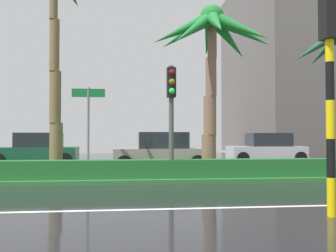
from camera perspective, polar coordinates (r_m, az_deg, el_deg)
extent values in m
cube|color=black|center=(15.14, -15.57, -7.45)|extent=(90.00, 42.00, 0.10)
cube|color=white|center=(8.36, -23.22, -11.80)|extent=(81.00, 0.14, 0.01)
cube|color=#2D6B33|center=(14.15, -16.20, -7.34)|extent=(85.50, 4.00, 0.15)
cube|color=#1E6028|center=(12.74, -17.24, -6.28)|extent=(76.50, 0.70, 0.60)
cylinder|color=brown|center=(14.18, -16.40, -3.28)|extent=(0.46, 0.46, 1.85)
cylinder|color=brown|center=(14.21, -16.51, 4.18)|extent=(0.41, 0.41, 1.85)
cylinder|color=brown|center=(14.48, -16.62, 11.50)|extent=(0.35, 0.35, 1.85)
cylinder|color=brown|center=(14.33, 6.12, -4.15)|extent=(0.54, 0.54, 1.43)
cylinder|color=brown|center=(14.30, 6.29, 1.59)|extent=(0.47, 0.47, 1.43)
cylinder|color=brown|center=(14.41, 6.45, 7.30)|extent=(0.41, 0.41, 1.43)
cylinder|color=brown|center=(14.66, 6.61, 12.87)|extent=(0.34, 0.34, 1.43)
sphere|color=#1E7630|center=(14.88, 6.60, 15.91)|extent=(0.90, 0.90, 0.90)
cone|color=#1E7630|center=(15.04, 10.87, 13.75)|extent=(2.47, 0.59, 1.51)
cone|color=#1E7630|center=(15.55, 9.02, 12.83)|extent=(2.21, 1.98, 1.70)
cone|color=#1E7630|center=(15.83, 6.11, 13.04)|extent=(0.83, 2.52, 1.47)
cone|color=#1E7630|center=(15.32, 2.71, 13.73)|extent=(2.24, 2.08, 1.38)
cone|color=#1E7630|center=(14.51, 2.23, 14.19)|extent=(2.46, 0.59, 1.56)
cone|color=#1E7630|center=(13.91, 4.00, 14.33)|extent=(2.17, 1.96, 1.79)
cone|color=#1E7630|center=(13.69, 7.24, 15.06)|extent=(0.79, 2.48, 1.61)
cone|color=#1E7630|center=(14.29, 10.63, 14.30)|extent=(2.23, 1.99, 1.63)
cone|color=#275736|center=(17.79, 22.72, 10.79)|extent=(1.21, 2.36, 1.67)
cone|color=#275736|center=(17.11, 21.79, 11.27)|extent=(2.28, 1.59, 1.68)
cone|color=#275736|center=(16.27, 23.25, 12.56)|extent=(2.36, 1.62, 1.39)
cylinder|color=#4C4C47|center=(12.34, 0.49, 0.62)|extent=(0.16, 0.16, 3.67)
cube|color=black|center=(12.46, 0.49, 6.52)|extent=(0.28, 0.32, 0.96)
sphere|color=maroon|center=(12.34, 0.59, 8.01)|extent=(0.20, 0.20, 0.20)
sphere|color=#7F600F|center=(12.29, 0.59, 6.63)|extent=(0.20, 0.20, 0.20)
sphere|color=#1EEA3F|center=(12.25, 0.59, 5.24)|extent=(0.20, 0.20, 0.20)
cylinder|color=slate|center=(12.98, -11.85, -0.93)|extent=(0.08, 0.08, 3.00)
cube|color=#146B2D|center=(13.07, -11.81, 4.87)|extent=(1.10, 0.03, 0.28)
cylinder|color=yellow|center=(7.90, 23.24, -9.74)|extent=(0.16, 0.16, 0.73)
cylinder|color=black|center=(7.83, 23.18, -4.45)|extent=(0.16, 0.16, 0.73)
cylinder|color=yellow|center=(7.82, 23.11, 0.90)|extent=(0.16, 0.16, 0.73)
cylinder|color=black|center=(7.89, 23.05, 6.20)|extent=(0.16, 0.16, 0.73)
cylinder|color=yellow|center=(8.02, 22.99, 11.37)|extent=(0.16, 0.16, 0.73)
cylinder|color=black|center=(8.21, 22.93, 16.34)|extent=(0.16, 0.16, 0.73)
cube|color=black|center=(8.16, 22.95, 15.11)|extent=(0.28, 0.32, 0.96)
sphere|color=maroon|center=(8.39, 22.33, 16.77)|extent=(0.20, 0.20, 0.20)
sphere|color=yellow|center=(8.30, 22.35, 14.81)|extent=(0.20, 0.20, 0.20)
sphere|color=#0F591E|center=(8.22, 22.37, 12.80)|extent=(0.20, 0.20, 0.20)
cube|color=#195133|center=(21.43, -19.13, -3.95)|extent=(4.30, 1.76, 0.72)
cube|color=#1E2328|center=(21.38, -18.71, -1.98)|extent=(2.30, 1.58, 0.76)
cylinder|color=black|center=(22.72, -22.72, -4.44)|extent=(0.68, 0.22, 0.68)
cylinder|color=black|center=(20.26, -15.11, -4.86)|extent=(0.68, 0.22, 0.68)
cylinder|color=black|center=(22.04, -14.42, -4.60)|extent=(0.68, 0.22, 0.68)
cube|color=gray|center=(17.97, -1.27, -4.50)|extent=(4.30, 1.76, 0.72)
cube|color=#1E2328|center=(17.97, -0.79, -2.15)|extent=(2.30, 1.58, 0.76)
cylinder|color=black|center=(17.01, -6.56, -5.53)|extent=(0.68, 0.22, 0.68)
cylinder|color=black|center=(18.81, -6.56, -5.16)|extent=(0.68, 0.22, 0.68)
cylinder|color=black|center=(17.33, 4.47, -5.47)|extent=(0.68, 0.22, 0.68)
cylinder|color=black|center=(19.10, 3.43, -5.12)|extent=(0.68, 0.22, 0.68)
cube|color=silver|center=(22.62, 14.45, -3.87)|extent=(4.30, 1.76, 0.72)
cube|color=#1E2328|center=(22.65, 14.80, -1.99)|extent=(2.30, 1.58, 0.76)
cylinder|color=black|center=(21.23, 11.16, -4.74)|extent=(0.68, 0.22, 0.68)
cylinder|color=black|center=(22.95, 9.79, -4.51)|extent=(0.68, 0.22, 0.68)
cylinder|color=black|center=(22.46, 19.23, -4.51)|extent=(0.68, 0.22, 0.68)
cylinder|color=black|center=(24.09, 17.36, -4.33)|extent=(0.68, 0.22, 0.68)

